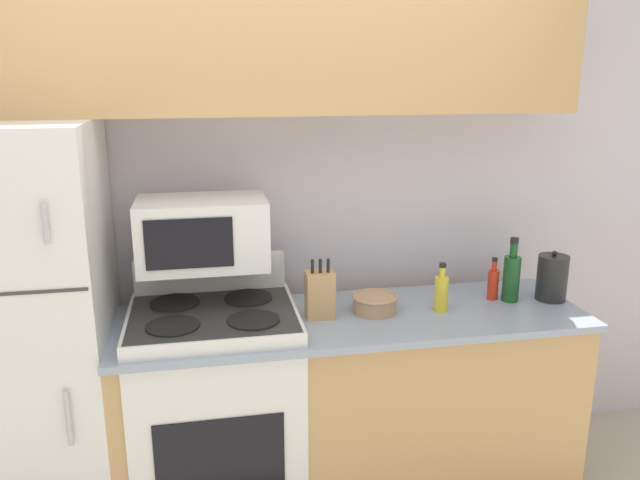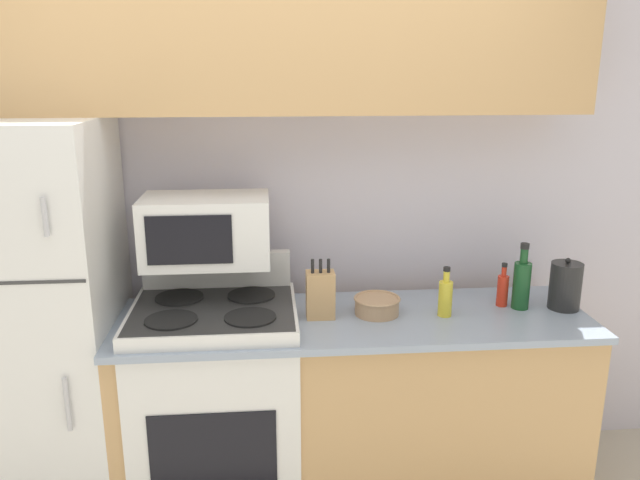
% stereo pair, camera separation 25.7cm
% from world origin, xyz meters
% --- Properties ---
extents(wall_back, '(8.00, 0.05, 2.55)m').
position_xyz_m(wall_back, '(0.00, 0.71, 1.27)').
color(wall_back, silver).
rests_on(wall_back, ground_plane).
extents(lower_cabinets, '(2.04, 0.62, 0.90)m').
position_xyz_m(lower_cabinets, '(0.34, 0.29, 0.45)').
color(lower_cabinets, tan).
rests_on(lower_cabinets, ground_plane).
extents(refrigerator, '(0.68, 0.70, 1.75)m').
position_xyz_m(refrigerator, '(-1.02, 0.34, 0.87)').
color(refrigerator, white).
rests_on(refrigerator, ground_plane).
extents(upper_cabinets, '(2.72, 0.34, 0.57)m').
position_xyz_m(upper_cabinets, '(0.00, 0.52, 2.03)').
color(upper_cabinets, tan).
rests_on(upper_cabinets, refrigerator).
extents(stove, '(0.70, 0.61, 1.12)m').
position_xyz_m(stove, '(-0.26, 0.28, 0.49)').
color(stove, white).
rests_on(stove, ground_plane).
extents(microwave, '(0.54, 0.33, 0.29)m').
position_xyz_m(microwave, '(-0.29, 0.40, 1.27)').
color(microwave, white).
rests_on(microwave, stove).
extents(knife_block, '(0.12, 0.09, 0.26)m').
position_xyz_m(knife_block, '(0.19, 0.28, 1.00)').
color(knife_block, tan).
rests_on(knife_block, lower_cabinets).
extents(bowl, '(0.20, 0.20, 0.08)m').
position_xyz_m(bowl, '(0.44, 0.30, 0.94)').
color(bowl, tan).
rests_on(bowl, lower_cabinets).
extents(bottle_wine_green, '(0.08, 0.08, 0.30)m').
position_xyz_m(bottle_wine_green, '(1.09, 0.31, 1.02)').
color(bottle_wine_green, '#194C23').
rests_on(bottle_wine_green, lower_cabinets).
extents(bottle_hot_sauce, '(0.05, 0.05, 0.20)m').
position_xyz_m(bottle_hot_sauce, '(1.02, 0.35, 0.98)').
color(bottle_hot_sauce, red).
rests_on(bottle_hot_sauce, lower_cabinets).
extents(bottle_cooking_spray, '(0.06, 0.06, 0.22)m').
position_xyz_m(bottle_cooking_spray, '(0.73, 0.25, 0.98)').
color(bottle_cooking_spray, gold).
rests_on(bottle_cooking_spray, lower_cabinets).
extents(kettle, '(0.14, 0.14, 0.23)m').
position_xyz_m(kettle, '(1.28, 0.29, 1.00)').
color(kettle, black).
rests_on(kettle, lower_cabinets).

